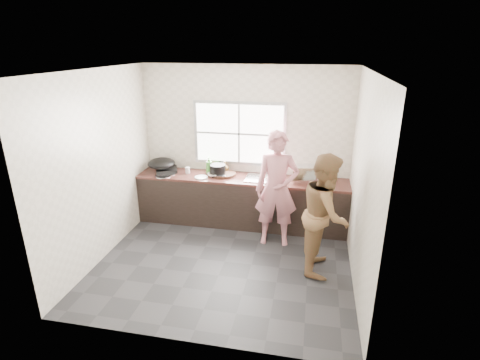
% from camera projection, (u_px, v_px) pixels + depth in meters
% --- Properties ---
extents(floor, '(3.60, 3.20, 0.01)m').
position_uv_depth(floor, '(225.00, 262.00, 5.48)').
color(floor, '#262628').
rests_on(floor, ground).
extents(ceiling, '(3.60, 3.20, 0.01)m').
position_uv_depth(ceiling, '(221.00, 70.00, 4.55)').
color(ceiling, silver).
rests_on(ceiling, wall_back).
extents(wall_back, '(3.60, 0.01, 2.70)m').
position_uv_depth(wall_back, '(245.00, 145.00, 6.49)').
color(wall_back, beige).
rests_on(wall_back, ground).
extents(wall_left, '(0.01, 3.20, 2.70)m').
position_uv_depth(wall_left, '(101.00, 167.00, 5.35)').
color(wall_left, silver).
rests_on(wall_left, ground).
extents(wall_right, '(0.01, 3.20, 2.70)m').
position_uv_depth(wall_right, '(363.00, 184.00, 4.68)').
color(wall_right, beige).
rests_on(wall_right, ground).
extents(wall_front, '(3.60, 0.01, 2.70)m').
position_uv_depth(wall_front, '(183.00, 230.00, 3.54)').
color(wall_front, beige).
rests_on(wall_front, ground).
extents(cabinet, '(3.60, 0.62, 0.82)m').
position_uv_depth(cabinet, '(242.00, 202.00, 6.53)').
color(cabinet, black).
rests_on(cabinet, floor).
extents(countertop, '(3.60, 0.64, 0.04)m').
position_uv_depth(countertop, '(242.00, 179.00, 6.38)').
color(countertop, '#3C1E18').
rests_on(countertop, cabinet).
extents(sink, '(0.55, 0.45, 0.02)m').
position_uv_depth(sink, '(262.00, 179.00, 6.31)').
color(sink, silver).
rests_on(sink, countertop).
extents(faucet, '(0.02, 0.02, 0.30)m').
position_uv_depth(faucet, '(264.00, 167.00, 6.44)').
color(faucet, silver).
rests_on(faucet, countertop).
extents(window_frame, '(1.60, 0.05, 1.10)m').
position_uv_depth(window_frame, '(239.00, 134.00, 6.43)').
color(window_frame, '#9EA0A5').
rests_on(window_frame, wall_back).
extents(window_glazing, '(1.50, 0.01, 1.00)m').
position_uv_depth(window_glazing, '(239.00, 134.00, 6.41)').
color(window_glazing, white).
rests_on(window_glazing, window_frame).
extents(woman, '(0.65, 0.46, 1.69)m').
position_uv_depth(woman, '(277.00, 193.00, 5.75)').
color(woman, '#C57681').
rests_on(woman, floor).
extents(person_side, '(0.69, 0.86, 1.68)m').
position_uv_depth(person_side, '(325.00, 214.00, 5.06)').
color(person_side, brown).
rests_on(person_side, floor).
extents(cutting_board, '(0.52, 0.52, 0.04)m').
position_uv_depth(cutting_board, '(224.00, 174.00, 6.47)').
color(cutting_board, '#301C13').
rests_on(cutting_board, countertop).
extents(cleaver, '(0.21, 0.13, 0.01)m').
position_uv_depth(cleaver, '(220.00, 176.00, 6.33)').
color(cleaver, silver).
rests_on(cleaver, cutting_board).
extents(bowl_mince, '(0.25, 0.25, 0.05)m').
position_uv_depth(bowl_mince, '(214.00, 175.00, 6.43)').
color(bowl_mince, white).
rests_on(bowl_mince, countertop).
extents(bowl_crabs, '(0.29, 0.29, 0.07)m').
position_uv_depth(bowl_crabs, '(273.00, 181.00, 6.09)').
color(bowl_crabs, white).
rests_on(bowl_crabs, countertop).
extents(bowl_held, '(0.23, 0.23, 0.07)m').
position_uv_depth(bowl_held, '(271.00, 182.00, 6.07)').
color(bowl_held, silver).
rests_on(bowl_held, countertop).
extents(black_pot, '(0.33, 0.33, 0.19)m').
position_uv_depth(black_pot, '(218.00, 170.00, 6.44)').
color(black_pot, black).
rests_on(black_pot, countertop).
extents(plate_food, '(0.27, 0.27, 0.02)m').
position_uv_depth(plate_food, '(201.00, 177.00, 6.35)').
color(plate_food, silver).
rests_on(plate_food, countertop).
extents(bottle_green, '(0.12, 0.12, 0.30)m').
position_uv_depth(bottle_green, '(209.00, 165.00, 6.51)').
color(bottle_green, '#39812A').
rests_on(bottle_green, countertop).
extents(bottle_brown_tall, '(0.10, 0.10, 0.17)m').
position_uv_depth(bottle_brown_tall, '(211.00, 167.00, 6.63)').
color(bottle_brown_tall, '#442511').
rests_on(bottle_brown_tall, countertop).
extents(bottle_brown_short, '(0.18, 0.18, 0.17)m').
position_uv_depth(bottle_brown_short, '(225.00, 167.00, 6.62)').
color(bottle_brown_short, '#4E3513').
rests_on(bottle_brown_short, countertop).
extents(glass_jar, '(0.10, 0.10, 0.11)m').
position_uv_depth(glass_jar, '(188.00, 170.00, 6.56)').
color(glass_jar, silver).
rests_on(glass_jar, countertop).
extents(burner, '(0.47, 0.47, 0.05)m').
position_uv_depth(burner, '(167.00, 170.00, 6.69)').
color(burner, black).
rests_on(burner, countertop).
extents(wok, '(0.64, 0.64, 0.18)m').
position_uv_depth(wok, '(161.00, 163.00, 6.62)').
color(wok, black).
rests_on(wok, burner).
extents(dish_rack, '(0.41, 0.32, 0.28)m').
position_uv_depth(dish_rack, '(303.00, 174.00, 6.12)').
color(dish_rack, silver).
rests_on(dish_rack, countertop).
extents(pot_lid_left, '(0.33, 0.33, 0.01)m').
position_uv_depth(pot_lid_left, '(163.00, 176.00, 6.42)').
color(pot_lid_left, silver).
rests_on(pot_lid_left, countertop).
extents(pot_lid_right, '(0.28, 0.28, 0.01)m').
position_uv_depth(pot_lid_right, '(168.00, 174.00, 6.53)').
color(pot_lid_right, silver).
rests_on(pot_lid_right, countertop).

